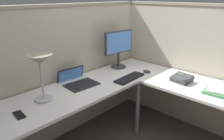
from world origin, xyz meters
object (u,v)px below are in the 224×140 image
Objects in this scene: monitor at (119,46)px; cell_phone at (19,115)px; computer_mouse at (147,71)px; laptop at (77,81)px; book_stack at (217,90)px; keyboard at (129,78)px; desk_lamp_dome at (40,63)px; office_phone at (182,79)px.

monitor reaches higher than cell_phone.
computer_mouse is 1.59m from cell_phone.
laptop is 2.80× the size of cell_phone.
computer_mouse is 0.34× the size of book_stack.
desk_lamp_dome reaches higher than keyboard.
monitor reaches higher than office_phone.
cell_phone is at bearing 173.57° from computer_mouse.
computer_mouse is at bearing 90.83° from book_stack.
book_stack is (0.33, -0.88, 0.01)m from keyboard.
laptop is at bearing 21.33° from cell_phone.
desk_lamp_dome reaches higher than computer_mouse.
book_stack reaches higher than keyboard.
computer_mouse is (0.82, -0.39, -0.01)m from laptop.
laptop reaches higher than computer_mouse.
cell_phone is at bearing 170.30° from keyboard.
laptop is 3.88× the size of computer_mouse.
cell_phone is (-1.27, 0.15, -0.01)m from keyboard.
laptop is 0.94× the size of keyboard.
computer_mouse is (0.09, -0.41, -0.28)m from monitor.
monitor is 1.24× the size of laptop.
monitor is 1.54m from cell_phone.
cell_phone is at bearing -160.20° from desk_lamp_dome.
office_phone reaches higher than computer_mouse.
desk_lamp_dome reaches higher than office_phone.
monitor is 1.12× the size of desk_lamp_dome.
laptop is at bearing 123.96° from book_stack.
keyboard is at bearing 123.90° from office_phone.
office_phone is 0.74× the size of book_stack.
office_phone is (0.84, -0.85, 0.01)m from laptop.
monitor is 1.16× the size of keyboard.
computer_mouse is at bearing -25.10° from laptop.
laptop is at bearing 141.74° from keyboard.
computer_mouse is at bearing -12.32° from desk_lamp_dome.
keyboard is 0.97× the size of desk_lamp_dome.
monitor is 4.81× the size of computer_mouse.
desk_lamp_dome is (-0.98, 0.26, 0.35)m from keyboard.
office_phone reaches higher than keyboard.
laptop reaches higher than office_phone.
desk_lamp_dome is at bearing 25.98° from cell_phone.
book_stack reaches higher than cell_phone.
computer_mouse is 1.37m from desk_lamp_dome.
keyboard reaches higher than cell_phone.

